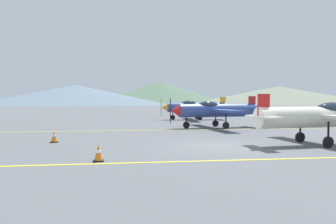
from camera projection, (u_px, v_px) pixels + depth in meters
ground_plane at (221, 146)px, 15.31m from camera, size 400.00×400.00×0.00m
apron_line_near at (250, 160)px, 11.85m from camera, size 80.00×0.16×0.01m
apron_line_far at (186, 130)px, 23.50m from camera, size 80.00×0.16×0.01m
airplane_near at (322, 116)px, 15.84m from camera, size 6.97×8.00×2.39m
airplane_mid at (215, 110)px, 25.23m from camera, size 6.97×8.00×2.39m
airplane_far at (194, 107)px, 35.26m from camera, size 6.95×7.99×2.39m
traffic_cone_front at (54, 137)px, 16.64m from camera, size 0.36×0.36×0.59m
traffic_cone_side at (98, 153)px, 11.58m from camera, size 0.36×0.36×0.59m
hill_centerleft at (75, 95)px, 140.97m from camera, size 78.53×78.53×8.21m
hill_centerright at (160, 92)px, 170.60m from camera, size 67.80×67.80×11.38m
hill_right at (279, 95)px, 155.06m from camera, size 83.21×83.21×8.19m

